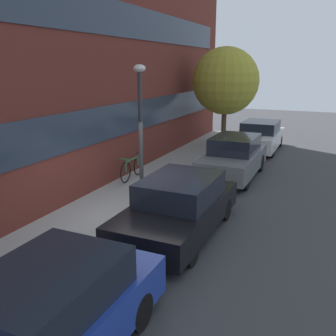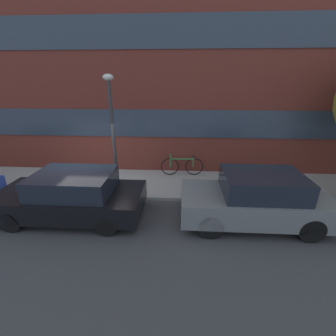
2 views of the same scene
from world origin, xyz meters
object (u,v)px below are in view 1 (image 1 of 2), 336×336
(parked_car_grey, at_px, (234,157))
(bicycle, at_px, (132,167))
(street_tree, at_px, (225,81))
(lamp_post, at_px, (140,120))
(parked_car_black, at_px, (179,206))
(parked_car_white, at_px, (260,136))
(parked_car_blue, at_px, (42,323))

(parked_car_grey, distance_m, bicycle, 3.69)
(parked_car_grey, relative_size, street_tree, 0.85)
(lamp_post, bearing_deg, street_tree, 0.56)
(parked_car_black, distance_m, bicycle, 4.42)
(parked_car_black, bearing_deg, street_tree, -170.48)
(bicycle, xyz_separation_m, street_tree, (6.19, -1.50, 2.73))
(parked_car_white, bearing_deg, parked_car_blue, 0.00)
(parked_car_white, bearing_deg, lamp_post, -9.15)
(parked_car_white, relative_size, lamp_post, 1.03)
(parked_car_white, xyz_separation_m, street_tree, (-0.79, 1.57, 2.58))
(bicycle, height_order, street_tree, street_tree)
(parked_car_white, xyz_separation_m, bicycle, (-6.98, 3.07, -0.16))
(bicycle, relative_size, lamp_post, 0.45)
(parked_car_blue, distance_m, bicycle, 8.42)
(parked_car_blue, relative_size, bicycle, 2.35)
(parked_car_black, height_order, bicycle, parked_car_black)
(lamp_post, bearing_deg, parked_car_white, -9.15)
(bicycle, bearing_deg, parked_car_black, 41.12)
(bicycle, bearing_deg, parked_car_white, 153.34)
(parked_car_blue, relative_size, lamp_post, 1.05)
(parked_car_black, bearing_deg, bicycle, -135.98)
(parked_car_blue, distance_m, parked_car_white, 14.82)
(parked_car_blue, xyz_separation_m, parked_car_black, (4.66, 0.00, -0.02))
(parked_car_black, relative_size, parked_car_white, 1.04)
(parked_car_blue, height_order, parked_car_black, parked_car_blue)
(parked_car_blue, distance_m, street_tree, 14.34)
(parked_car_white, height_order, street_tree, street_tree)
(parked_car_white, relative_size, bicycle, 2.30)
(parked_car_blue, height_order, bicycle, parked_car_blue)
(parked_car_black, xyz_separation_m, parked_car_white, (10.15, 0.00, 0.00))
(parked_car_blue, bearing_deg, bicycle, -158.61)
(parked_car_white, bearing_deg, street_tree, -63.30)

